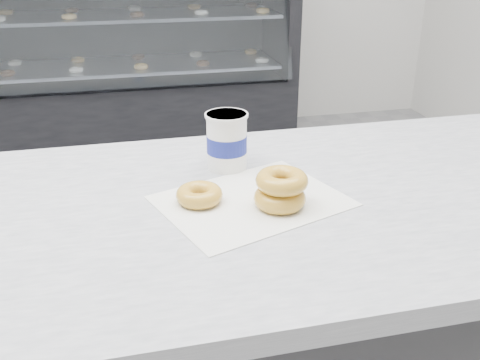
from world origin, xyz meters
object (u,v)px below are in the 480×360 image
at_px(display_case, 110,79).
at_px(donut_stack, 281,189).
at_px(donut_single, 199,195).
at_px(coffee_cup, 227,141).

bearing_deg(display_case, donut_stack, -83.41).
height_order(donut_single, donut_stack, donut_stack).
relative_size(donut_single, coffee_cup, 0.72).
height_order(display_case, donut_stack, display_case).
distance_m(display_case, coffee_cup, 2.61).
distance_m(donut_single, coffee_cup, 0.19).
xyz_separation_m(display_case, donut_single, (0.17, -2.71, 0.43)).
relative_size(donut_stack, coffee_cup, 0.92).
bearing_deg(donut_stack, donut_single, 161.13).
relative_size(donut_single, donut_stack, 0.78).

